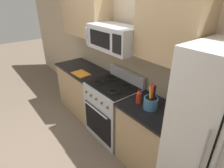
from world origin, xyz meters
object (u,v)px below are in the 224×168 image
utensil_crock (151,102)px  bottle_hot_sauce (139,97)px  microwave (115,38)px  bottle_oil (168,117)px  range_oven (113,110)px  cutting_board (81,74)px  bottle_vinegar (180,105)px

utensil_crock → bottle_hot_sauce: utensil_crock is taller
utensil_crock → bottle_hot_sauce: bearing=-172.3°
microwave → bottle_oil: bearing=-7.2°
range_oven → bottle_oil: bearing=-5.8°
cutting_board → bottle_vinegar: 1.74m
cutting_board → bottle_hot_sauce: bottle_hot_sauce is taller
utensil_crock → bottle_vinegar: size_ratio=1.61×
microwave → bottle_hot_sauce: size_ratio=4.07×
bottle_vinegar → utensil_crock: bearing=-144.4°
range_oven → bottle_hot_sauce: (0.57, -0.04, 0.52)m
cutting_board → bottle_oil: bottle_oil is taller
utensil_crock → cutting_board: bearing=-174.4°
microwave → utensil_crock: 0.98m
utensil_crock → bottle_hot_sauce: 0.18m
bottle_vinegar → cutting_board: bearing=-169.0°
range_oven → bottle_vinegar: bearing=9.7°
bottle_oil → bottle_vinegar: bottle_vinegar is taller
microwave → cutting_board: (-0.69, -0.18, -0.71)m
cutting_board → microwave: bearing=15.0°
microwave → utensil_crock: bearing=-3.3°
utensil_crock → range_oven: bearing=178.7°
utensil_crock → bottle_oil: (0.31, -0.09, 0.00)m
microwave → utensil_crock: microwave is taller
microwave → bottle_vinegar: (1.01, 0.15, -0.62)m
bottle_oil → bottle_vinegar: (-0.05, 0.28, 0.01)m
microwave → bottle_vinegar: size_ratio=3.65×
range_oven → bottle_vinegar: (1.01, 0.17, 0.54)m
utensil_crock → bottle_oil: size_ratio=1.78×
bottle_oil → bottle_vinegar: 0.29m
bottle_hot_sauce → cutting_board: bearing=-174.7°
range_oven → bottle_oil: 1.19m
cutting_board → bottle_oil: 1.75m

